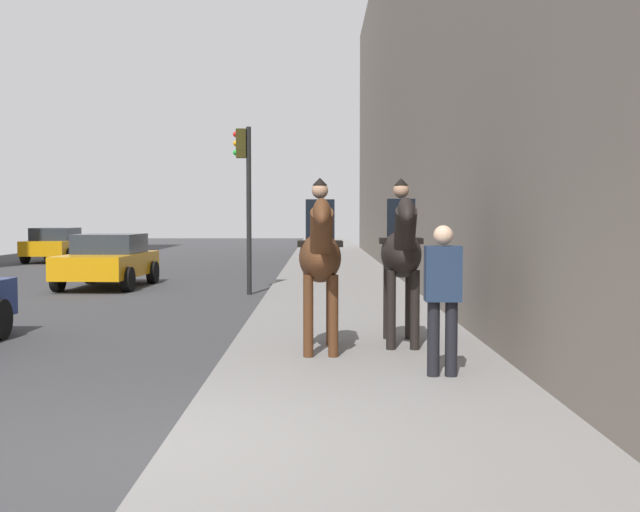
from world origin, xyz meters
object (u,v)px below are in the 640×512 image
mounted_horse_far (401,251)px  pedestrian_greeting (443,290)px  mounted_horse_near (320,255)px  car_far_lane (108,260)px  car_near_lane (57,244)px  traffic_light_near_curb (245,183)px

mounted_horse_far → pedestrian_greeting: (-2.08, -0.24, -0.34)m
mounted_horse_near → pedestrian_greeting: size_ratio=1.36×
mounted_horse_near → car_far_lane: mounted_horse_near is taller
pedestrian_greeting → mounted_horse_near: bearing=43.3°
car_far_lane → mounted_horse_near: bearing=31.2°
car_near_lane → car_far_lane: same height
mounted_horse_near → car_far_lane: 11.90m
pedestrian_greeting → car_far_lane: pedestrian_greeting is taller
traffic_light_near_curb → mounted_horse_far: bearing=-159.6°
car_near_lane → car_far_lane: 12.68m
mounted_horse_near → pedestrian_greeting: mounted_horse_near is taller
mounted_horse_far → car_far_lane: mounted_horse_far is taller
car_far_lane → traffic_light_near_curb: size_ratio=0.97×
mounted_horse_far → traffic_light_near_curb: size_ratio=0.57×
mounted_horse_far → car_far_lane: size_ratio=0.59×
mounted_horse_near → mounted_horse_far: size_ratio=0.99×
pedestrian_greeting → car_near_lane: pedestrian_greeting is taller
mounted_horse_far → traffic_light_near_curb: (7.93, 2.94, 1.29)m
mounted_horse_far → car_near_lane: mounted_horse_far is taller
pedestrian_greeting → traffic_light_near_curb: (10.01, 3.18, 1.63)m
mounted_horse_far → traffic_light_near_curb: bearing=-157.3°
mounted_horse_near → pedestrian_greeting: (-1.54, -1.37, -0.32)m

